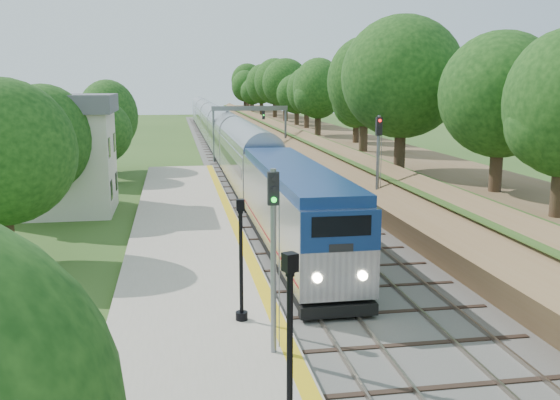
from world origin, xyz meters
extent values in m
cube|color=#4C4944|center=(2.00, 60.00, 0.06)|extent=(9.50, 170.00, 0.12)
cube|color=gray|center=(-0.72, 60.00, 0.20)|extent=(0.08, 170.00, 0.16)
cube|color=gray|center=(0.72, 60.00, 0.20)|extent=(0.08, 170.00, 0.16)
cube|color=gray|center=(3.28, 60.00, 0.20)|extent=(0.08, 170.00, 0.16)
cube|color=gray|center=(4.72, 60.00, 0.20)|extent=(0.08, 170.00, 0.16)
cube|color=#A29883|center=(-5.20, 16.00, 0.19)|extent=(6.40, 68.00, 0.38)
cube|color=gold|center=(-2.35, 16.00, 0.39)|extent=(0.55, 68.00, 0.01)
cube|color=brown|center=(11.50, 60.00, 1.50)|extent=(9.00, 170.00, 3.00)
cube|color=brown|center=(7.60, 60.00, 1.30)|extent=(4.47, 170.00, 4.54)
cylinder|color=#332316|center=(10.00, 10.00, 4.31)|extent=(0.60, 0.60, 2.62)
cylinder|color=#332316|center=(10.00, 60.00, 4.31)|extent=(0.60, 0.60, 2.62)
sphere|color=black|center=(10.00, 60.00, 7.88)|extent=(5.70, 5.70, 5.70)
cylinder|color=#332316|center=(10.00, 110.00, 4.31)|extent=(0.60, 0.60, 2.62)
sphere|color=black|center=(10.00, 110.00, 7.88)|extent=(5.70, 5.70, 5.70)
cube|color=beige|center=(-14.00, 30.00, 3.40)|extent=(8.00, 6.00, 6.80)
cube|color=#57595F|center=(-14.00, 30.00, 7.40)|extent=(8.60, 6.60, 1.20)
cube|color=black|center=(-9.99, 28.20, 1.80)|extent=(0.05, 1.10, 1.30)
cube|color=black|center=(-9.99, 31.80, 1.80)|extent=(0.05, 1.10, 1.30)
cube|color=black|center=(-9.99, 28.20, 4.60)|extent=(0.05, 1.10, 1.30)
cube|color=black|center=(-9.99, 31.80, 4.60)|extent=(0.05, 1.10, 1.30)
cylinder|color=slate|center=(-1.50, 55.00, 3.10)|extent=(0.24, 0.24, 6.20)
cylinder|color=slate|center=(6.50, 55.00, 3.10)|extent=(0.24, 0.24, 6.20)
cube|color=slate|center=(2.50, 55.00, 5.95)|extent=(8.40, 0.25, 0.50)
cube|color=black|center=(0.00, 54.85, 5.20)|extent=(0.30, 0.20, 0.90)
cube|color=black|center=(4.00, 54.85, 5.20)|extent=(0.30, 0.20, 0.90)
cylinder|color=#332316|center=(-12.00, 26.00, 1.22)|extent=(0.60, 0.60, 2.45)
sphere|color=black|center=(-12.00, 26.00, 4.55)|extent=(5.32, 5.32, 5.32)
cylinder|color=#332316|center=(-12.00, 42.00, 1.22)|extent=(0.60, 0.60, 2.45)
sphere|color=black|center=(-12.00, 42.00, 4.55)|extent=(5.32, 5.32, 5.32)
cube|color=black|center=(0.00, 16.47, 0.58)|extent=(2.77, 17.31, 0.60)
cube|color=#B7BAC1|center=(0.00, 16.47, 2.58)|extent=(3.01, 18.03, 3.41)
cube|color=navy|center=(0.00, 16.47, 4.51)|extent=(2.89, 17.31, 0.44)
cube|color=navy|center=(0.00, 7.42, 3.54)|extent=(2.98, 0.10, 1.50)
cube|color=black|center=(0.00, 7.38, 3.74)|extent=(2.20, 0.06, 0.75)
cube|color=maroon|center=(0.00, 16.47, 1.43)|extent=(3.03, 17.67, 0.10)
cube|color=#B7BAC1|center=(0.00, 36.10, 2.23)|extent=(3.01, 20.04, 3.91)
cube|color=#B7BAC1|center=(0.00, 56.74, 2.23)|extent=(3.01, 20.04, 3.91)
cube|color=#B7BAC1|center=(0.00, 77.38, 2.23)|extent=(3.01, 20.04, 3.91)
cube|color=#B7BAC1|center=(0.00, 98.02, 2.23)|extent=(3.01, 20.04, 3.91)
cube|color=#B7BAC1|center=(0.00, 118.66, 2.23)|extent=(3.01, 20.04, 3.91)
cylinder|color=black|center=(-3.35, -0.52, 2.60)|extent=(0.15, 0.15, 4.12)
cube|color=black|center=(-3.35, -0.52, 4.87)|extent=(0.38, 0.38, 0.42)
cube|color=silver|center=(-3.35, -0.52, 4.87)|extent=(0.27, 0.27, 0.32)
cylinder|color=black|center=(-3.61, 7.54, 0.53)|extent=(0.44, 0.44, 0.30)
cylinder|color=black|center=(-3.61, 7.54, 2.47)|extent=(0.14, 0.14, 3.88)
cube|color=black|center=(-3.61, 7.54, 4.61)|extent=(0.29, 0.29, 0.40)
cube|color=silver|center=(-3.61, 7.54, 4.61)|extent=(0.20, 0.20, 0.30)
cylinder|color=slate|center=(-2.90, 4.67, 3.32)|extent=(0.18, 0.18, 5.87)
cube|color=black|center=(-2.90, 4.67, 5.64)|extent=(0.34, 0.22, 1.01)
cylinder|color=#0CE526|center=(-2.90, 4.54, 5.64)|extent=(0.16, 0.06, 0.16)
cylinder|color=slate|center=(6.20, 21.93, 3.50)|extent=(0.20, 0.20, 6.75)
cube|color=black|center=(6.20, 21.93, 6.22)|extent=(0.37, 0.24, 1.09)
cylinder|color=#FF0C0C|center=(6.20, 21.79, 6.22)|extent=(0.17, 0.07, 0.17)
camera|label=1|loc=(-5.81, -13.64, 8.81)|focal=40.00mm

